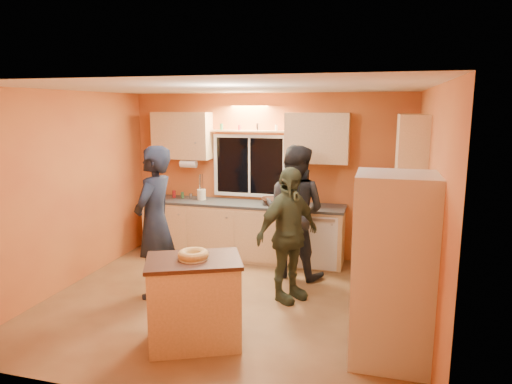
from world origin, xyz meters
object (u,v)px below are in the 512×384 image
(island, at_px, (195,301))
(person_left, at_px, (155,222))
(person_center, at_px, (294,211))
(refrigerator, at_px, (392,269))
(person_right, at_px, (288,235))

(island, bearing_deg, person_left, 109.03)
(person_center, bearing_deg, island, 86.74)
(refrigerator, xyz_separation_m, island, (-1.90, -0.22, -0.44))
(island, relative_size, person_left, 0.58)
(refrigerator, bearing_deg, person_right, 137.96)
(person_left, bearing_deg, person_center, 127.88)
(island, xyz_separation_m, person_left, (-0.95, 1.01, 0.50))
(refrigerator, height_order, person_center, person_center)
(refrigerator, distance_m, person_left, 2.96)
(person_center, bearing_deg, person_right, 107.95)
(island, height_order, person_left, person_left)
(island, relative_size, person_right, 0.66)
(refrigerator, relative_size, person_center, 0.96)
(island, height_order, person_right, person_right)
(refrigerator, xyz_separation_m, person_center, (-1.29, 1.95, 0.04))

